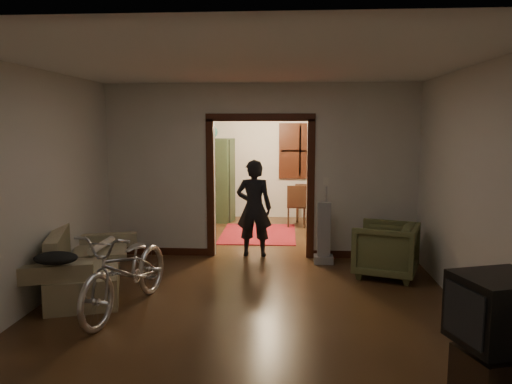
# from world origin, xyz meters

# --- Properties ---
(floor) EXTENTS (5.00, 8.50, 0.01)m
(floor) POSITION_xyz_m (0.00, 0.00, 0.00)
(floor) COLOR #311D0F
(floor) RESTS_ON ground
(ceiling) EXTENTS (5.00, 8.50, 0.01)m
(ceiling) POSITION_xyz_m (0.00, 0.00, 2.80)
(ceiling) COLOR white
(ceiling) RESTS_ON floor
(wall_back) EXTENTS (5.00, 0.02, 2.80)m
(wall_back) POSITION_xyz_m (0.00, 4.25, 1.40)
(wall_back) COLOR beige
(wall_back) RESTS_ON floor
(wall_left) EXTENTS (0.02, 8.50, 2.80)m
(wall_left) POSITION_xyz_m (-2.50, 0.00, 1.40)
(wall_left) COLOR beige
(wall_left) RESTS_ON floor
(wall_right) EXTENTS (0.02, 8.50, 2.80)m
(wall_right) POSITION_xyz_m (2.50, 0.00, 1.40)
(wall_right) COLOR beige
(wall_right) RESTS_ON floor
(partition_wall) EXTENTS (5.00, 0.14, 2.80)m
(partition_wall) POSITION_xyz_m (0.00, 0.75, 1.40)
(partition_wall) COLOR beige
(partition_wall) RESTS_ON floor
(door_casing) EXTENTS (1.74, 0.20, 2.32)m
(door_casing) POSITION_xyz_m (0.00, 0.75, 1.10)
(door_casing) COLOR black
(door_casing) RESTS_ON floor
(far_window) EXTENTS (0.98, 0.06, 1.28)m
(far_window) POSITION_xyz_m (0.70, 4.21, 1.55)
(far_window) COLOR black
(far_window) RESTS_ON wall_back
(chandelier) EXTENTS (0.24, 0.24, 0.24)m
(chandelier) POSITION_xyz_m (0.00, 2.50, 2.35)
(chandelier) COLOR #FFE0A5
(chandelier) RESTS_ON ceiling
(light_switch) EXTENTS (0.08, 0.01, 0.12)m
(light_switch) POSITION_xyz_m (1.05, 0.68, 1.25)
(light_switch) COLOR silver
(light_switch) RESTS_ON partition_wall
(sofa) EXTENTS (1.33, 1.96, 0.83)m
(sofa) POSITION_xyz_m (-2.15, -1.16, 0.41)
(sofa) COLOR #746E4D
(sofa) RESTS_ON floor
(rolled_paper) EXTENTS (0.09, 0.76, 0.09)m
(rolled_paper) POSITION_xyz_m (-2.05, -0.86, 0.53)
(rolled_paper) COLOR beige
(rolled_paper) RESTS_ON sofa
(jacket) EXTENTS (0.48, 0.36, 0.14)m
(jacket) POSITION_xyz_m (-2.10, -2.07, 0.68)
(jacket) COLOR black
(jacket) RESTS_ON sofa
(bicycle) EXTENTS (0.99, 1.95, 0.98)m
(bicycle) POSITION_xyz_m (-1.38, -1.82, 0.49)
(bicycle) COLOR silver
(bicycle) RESTS_ON floor
(armchair) EXTENTS (1.07, 1.06, 0.77)m
(armchair) POSITION_xyz_m (1.84, -0.26, 0.39)
(armchair) COLOR brown
(armchair) RESTS_ON floor
(tv_stand) EXTENTS (0.61, 0.59, 0.45)m
(tv_stand) POSITION_xyz_m (2.04, -3.61, 0.23)
(tv_stand) COLOR black
(tv_stand) RESTS_ON floor
(crt_tv) EXTENTS (0.74, 0.70, 0.52)m
(crt_tv) POSITION_xyz_m (2.04, -3.61, 0.78)
(crt_tv) COLOR black
(crt_tv) RESTS_ON tv_stand
(vacuum) EXTENTS (0.33, 0.28, 0.96)m
(vacuum) POSITION_xyz_m (1.01, 0.37, 0.48)
(vacuum) COLOR gray
(vacuum) RESTS_ON floor
(person) EXTENTS (0.60, 0.41, 1.59)m
(person) POSITION_xyz_m (-0.11, 0.75, 0.79)
(person) COLOR black
(person) RESTS_ON floor
(oriental_rug) EXTENTS (1.46, 1.91, 0.01)m
(oriental_rug) POSITION_xyz_m (-0.14, 2.37, 0.01)
(oriental_rug) COLOR maroon
(oriental_rug) RESTS_ON floor
(locker) EXTENTS (1.01, 0.70, 1.85)m
(locker) POSITION_xyz_m (-1.26, 3.67, 0.92)
(locker) COLOR #25341F
(locker) RESTS_ON floor
(globe) EXTENTS (0.28, 0.28, 0.28)m
(globe) POSITION_xyz_m (-1.26, 3.67, 1.94)
(globe) COLOR #1E5972
(globe) RESTS_ON locker
(desk) EXTENTS (1.13, 0.74, 0.79)m
(desk) POSITION_xyz_m (1.13, 3.85, 0.39)
(desk) COLOR black
(desk) RESTS_ON floor
(desk_chair) EXTENTS (0.46, 0.46, 0.89)m
(desk_chair) POSITION_xyz_m (0.62, 3.18, 0.45)
(desk_chair) COLOR black
(desk_chair) RESTS_ON floor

